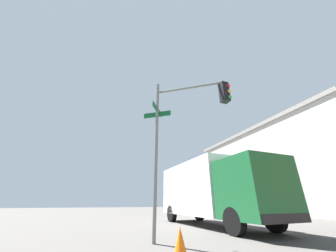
# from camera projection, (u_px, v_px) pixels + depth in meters

# --- Properties ---
(traffic_signal_near) EXTENTS (2.12, 2.80, 5.77)m
(traffic_signal_near) POSITION_uv_depth(u_px,v_px,m) (187.00, 117.00, 6.78)
(traffic_signal_near) COLOR slate
(traffic_signal_near) RESTS_ON ground_plane
(building_stucco) EXTENTS (20.27, 21.95, 9.73)m
(building_stucco) POSITION_uv_depth(u_px,v_px,m) (315.00, 173.00, 24.76)
(building_stucco) COLOR #BCB7AD
(building_stucco) RESTS_ON ground_plane
(box_truck_second) EXTENTS (8.79, 2.69, 3.44)m
(box_truck_second) POSITION_uv_depth(u_px,v_px,m) (208.00, 189.00, 10.48)
(box_truck_second) COLOR #19592D
(box_truck_second) RESTS_ON ground_plane
(traffic_cone) EXTENTS (0.36, 0.36, 0.67)m
(traffic_cone) POSITION_uv_depth(u_px,v_px,m) (180.00, 245.00, 3.79)
(traffic_cone) COLOR orange
(traffic_cone) RESTS_ON ground_plane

